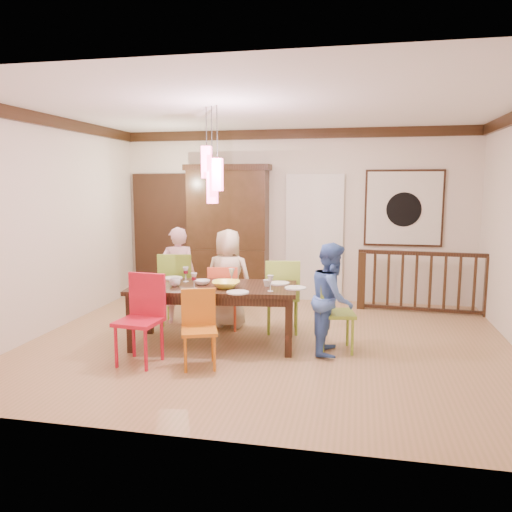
% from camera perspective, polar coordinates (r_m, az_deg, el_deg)
% --- Properties ---
extents(floor, '(6.00, 6.00, 0.00)m').
position_cam_1_polar(floor, '(6.43, 1.42, -9.81)').
color(floor, '#A4804F').
rests_on(floor, ground).
extents(ceiling, '(6.00, 6.00, 0.00)m').
position_cam_1_polar(ceiling, '(6.18, 1.52, 16.68)').
color(ceiling, white).
rests_on(ceiling, wall_back).
extents(wall_back, '(6.00, 0.00, 6.00)m').
position_cam_1_polar(wall_back, '(8.60, 4.40, 4.60)').
color(wall_back, beige).
rests_on(wall_back, floor).
extents(wall_left, '(0.00, 5.00, 5.00)m').
position_cam_1_polar(wall_left, '(7.29, -22.49, 3.35)').
color(wall_left, beige).
rests_on(wall_left, floor).
extents(crown_molding, '(6.00, 5.00, 0.16)m').
position_cam_1_polar(crown_molding, '(6.17, 1.52, 15.95)').
color(crown_molding, black).
rests_on(crown_molding, wall_back).
extents(panel_door, '(1.04, 0.07, 2.24)m').
position_cam_1_polar(panel_door, '(9.20, -10.68, 2.22)').
color(panel_door, black).
rests_on(panel_door, wall_back).
extents(white_doorway, '(0.97, 0.05, 2.22)m').
position_cam_1_polar(white_doorway, '(8.57, 6.67, 1.87)').
color(white_doorway, silver).
rests_on(white_doorway, wall_back).
extents(painting, '(1.25, 0.06, 1.25)m').
position_cam_1_polar(painting, '(8.52, 16.53, 5.26)').
color(painting, black).
rests_on(painting, wall_back).
extents(pendant_cluster, '(0.27, 0.21, 1.14)m').
position_cam_1_polar(pendant_cluster, '(6.06, -5.03, 9.29)').
color(pendant_cluster, '#F3487C').
rests_on(pendant_cluster, ceiling).
extents(dining_table, '(2.12, 1.15, 0.75)m').
position_cam_1_polar(dining_table, '(6.20, -4.86, -4.17)').
color(dining_table, black).
rests_on(dining_table, floor).
extents(chair_far_left, '(0.53, 0.53, 1.03)m').
position_cam_1_polar(chair_far_left, '(7.20, -8.91, -3.07)').
color(chair_far_left, '#7FAD30').
rests_on(chair_far_left, floor).
extents(chair_far_mid, '(0.49, 0.49, 0.89)m').
position_cam_1_polar(chair_far_mid, '(6.90, -3.79, -4.18)').
color(chair_far_mid, '#ED552E').
rests_on(chair_far_mid, floor).
extents(chair_far_right, '(0.52, 0.52, 1.00)m').
position_cam_1_polar(chair_far_right, '(6.75, 3.05, -3.91)').
color(chair_far_right, '#9BC53E').
rests_on(chair_far_right, floor).
extents(chair_near_left, '(0.49, 0.49, 0.99)m').
position_cam_1_polar(chair_near_left, '(5.69, -13.28, -6.47)').
color(chair_near_left, red).
rests_on(chair_near_left, floor).
extents(chair_near_mid, '(0.49, 0.49, 0.84)m').
position_cam_1_polar(chair_near_mid, '(5.50, -6.52, -7.76)').
color(chair_near_mid, '#C56A15').
rests_on(chair_near_mid, floor).
extents(chair_end_right, '(0.50, 0.50, 0.94)m').
position_cam_1_polar(chair_end_right, '(6.06, 9.15, -5.75)').
color(chair_end_right, '#85A730').
rests_on(chair_end_right, floor).
extents(china_hutch, '(1.47, 0.46, 2.32)m').
position_cam_1_polar(china_hutch, '(8.64, -3.21, 2.72)').
color(china_hutch, black).
rests_on(china_hutch, floor).
extents(balustrade, '(2.01, 0.22, 0.96)m').
position_cam_1_polar(balustrade, '(8.17, 18.57, -2.72)').
color(balustrade, black).
rests_on(balustrade, floor).
extents(person_far_left, '(0.59, 0.50, 1.39)m').
position_cam_1_polar(person_far_left, '(7.26, -8.90, -2.17)').
color(person_far_left, '#F8BCCD').
rests_on(person_far_left, floor).
extents(person_far_mid, '(0.69, 0.47, 1.38)m').
position_cam_1_polar(person_far_mid, '(6.95, -3.20, -2.58)').
color(person_far_mid, beige).
rests_on(person_far_mid, floor).
extents(person_end_right, '(0.51, 0.65, 1.32)m').
position_cam_1_polar(person_end_right, '(5.95, 8.70, -4.80)').
color(person_end_right, '#456DC2').
rests_on(person_end_right, floor).
extents(serving_bowl, '(0.38, 0.38, 0.08)m').
position_cam_1_polar(serving_bowl, '(6.03, -3.45, -3.26)').
color(serving_bowl, '#F7EE46').
rests_on(serving_bowl, dining_table).
extents(small_bowl, '(0.25, 0.25, 0.06)m').
position_cam_1_polar(small_bowl, '(6.24, -6.15, -3.02)').
color(small_bowl, white).
rests_on(small_bowl, dining_table).
extents(cup_left, '(0.16, 0.16, 0.10)m').
position_cam_1_polar(cup_left, '(6.17, -9.25, -2.99)').
color(cup_left, silver).
rests_on(cup_left, dining_table).
extents(cup_right, '(0.12, 0.12, 0.08)m').
position_cam_1_polar(cup_right, '(6.10, 1.26, -3.11)').
color(cup_right, silver).
rests_on(cup_right, dining_table).
extents(plate_far_left, '(0.26, 0.26, 0.01)m').
position_cam_1_polar(plate_far_left, '(6.70, -9.50, -2.50)').
color(plate_far_left, white).
rests_on(plate_far_left, dining_table).
extents(plate_far_mid, '(0.26, 0.26, 0.01)m').
position_cam_1_polar(plate_far_mid, '(6.42, -3.87, -2.87)').
color(plate_far_mid, white).
rests_on(plate_far_mid, dining_table).
extents(plate_far_right, '(0.26, 0.26, 0.01)m').
position_cam_1_polar(plate_far_right, '(6.27, 2.66, -3.12)').
color(plate_far_right, white).
rests_on(plate_far_right, dining_table).
extents(plate_near_left, '(0.26, 0.26, 0.01)m').
position_cam_1_polar(plate_near_left, '(6.09, -11.95, -3.63)').
color(plate_near_left, white).
rests_on(plate_near_left, dining_table).
extents(plate_near_mid, '(0.26, 0.26, 0.01)m').
position_cam_1_polar(plate_near_mid, '(5.75, -2.11, -4.17)').
color(plate_near_mid, white).
rests_on(plate_near_mid, dining_table).
extents(plate_end_right, '(0.26, 0.26, 0.01)m').
position_cam_1_polar(plate_end_right, '(6.01, 4.53, -3.65)').
color(plate_end_right, white).
rests_on(plate_end_right, dining_table).
extents(wine_glass_a, '(0.08, 0.08, 0.19)m').
position_cam_1_polar(wine_glass_a, '(6.45, -8.04, -2.08)').
color(wine_glass_a, '#590C19').
rests_on(wine_glass_a, dining_table).
extents(wine_glass_b, '(0.08, 0.08, 0.19)m').
position_cam_1_polar(wine_glass_b, '(6.26, -2.79, -2.33)').
color(wine_glass_b, silver).
rests_on(wine_glass_b, dining_table).
extents(wine_glass_c, '(0.08, 0.08, 0.19)m').
position_cam_1_polar(wine_glass_c, '(6.01, -7.10, -2.83)').
color(wine_glass_c, '#590C19').
rests_on(wine_glass_c, dining_table).
extents(wine_glass_d, '(0.08, 0.08, 0.19)m').
position_cam_1_polar(wine_glass_d, '(5.81, 1.66, -3.14)').
color(wine_glass_d, silver).
rests_on(wine_glass_d, dining_table).
extents(napkin, '(0.18, 0.14, 0.01)m').
position_cam_1_polar(napkin, '(5.86, -6.00, -3.97)').
color(napkin, '#D83359').
rests_on(napkin, dining_table).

